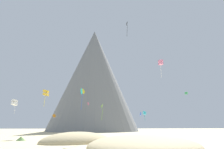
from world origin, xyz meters
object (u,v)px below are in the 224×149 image
kite_gold_low (46,93)px  kite_pink_mid (161,62)px  kite_green_low (186,93)px  kite_yellow_mid (82,91)px  bush_near_left (58,138)px  kite_blue_low (141,114)px  kite_white_low (14,102)px  bush_mid_center (21,139)px  kite_lime_low (102,106)px  bush_scatter_east (145,138)px  kite_rainbow_low (88,104)px  bush_far_left (136,139)px  kite_orange_low (54,116)px  kite_teal_low (81,92)px  kite_black_high (127,26)px  rock_massif (96,82)px  kite_cyan_low (145,113)px

kite_gold_low → kite_pink_mid: (33.47, 1.01, 10.17)m
kite_green_low → kite_yellow_mid: size_ratio=0.16×
bush_near_left → kite_pink_mid: 36.65m
kite_blue_low → kite_white_low: bearing=140.0°
bush_mid_center → kite_lime_low: (18.14, 21.19, 8.90)m
bush_mid_center → kite_white_low: bearing=123.8°
bush_mid_center → kite_pink_mid: size_ratio=0.37×
bush_scatter_east → kite_rainbow_low: size_ratio=1.62×
bush_far_left → kite_white_low: kite_white_low is taller
kite_orange_low → bush_mid_center: bearing=54.4°
kite_gold_low → kite_teal_low: bearing=97.5°
kite_green_low → kite_black_high: (-20.04, -2.13, 22.59)m
bush_near_left → kite_teal_low: 14.76m
bush_far_left → kite_blue_low: bearing=73.8°
kite_green_low → kite_rainbow_low: kite_green_low is taller
rock_massif → kite_green_low: 66.89m
rock_massif → kite_rainbow_low: (-3.69, -38.97, -17.10)m
bush_far_left → bush_mid_center: 24.33m
kite_rainbow_low → kite_gold_low: (-11.35, -26.90, 0.05)m
kite_white_low → kite_blue_low: 39.14m
kite_orange_low → kite_teal_low: (13.05, -35.74, 5.13)m
kite_orange_low → kite_gold_low: bearing=58.3°
bush_mid_center → kite_teal_low: size_ratio=0.33×
bush_mid_center → kite_green_low: bearing=21.5°
kite_cyan_low → kite_yellow_mid: bearing=35.0°
bush_scatter_east → bush_mid_center: bush_mid_center is taller
kite_lime_low → kite_pink_mid: kite_pink_mid is taller
kite_orange_low → kite_rainbow_low: (14.78, -9.07, 4.53)m
bush_scatter_east → kite_gold_low: bearing=164.7°
kite_orange_low → kite_yellow_mid: 16.32m
bush_near_left → kite_green_low: bearing=20.2°
bush_mid_center → kite_black_high: 47.12m
bush_scatter_east → kite_blue_low: size_ratio=1.35×
bush_near_left → kite_lime_low: size_ratio=0.27×
kite_cyan_low → kite_black_high: bearing=102.1°
bush_mid_center → kite_cyan_low: kite_cyan_low is taller
bush_far_left → kite_pink_mid: (11.50, 14.77, 21.58)m
bush_near_left → kite_cyan_low: bearing=28.8°
kite_orange_low → kite_white_low: size_ratio=0.48×
bush_far_left → kite_orange_low: size_ratio=1.27×
kite_orange_low → kite_black_high: kite_black_high is taller
bush_mid_center → kite_rainbow_low: kite_rainbow_low is taller
bush_far_left → kite_cyan_low: bearing=70.2°
kite_lime_low → kite_green_low: bearing=90.7°
kite_cyan_low → kite_teal_low: 21.33m
rock_massif → bush_scatter_east: bearing=-81.8°
kite_white_low → bush_far_left: bearing=15.6°
bush_near_left → rock_massif: (10.00, 72.66, 28.64)m
rock_massif → bush_mid_center: bearing=-102.7°
kite_lime_low → kite_blue_low: bearing=100.7°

